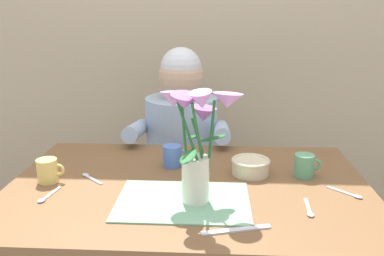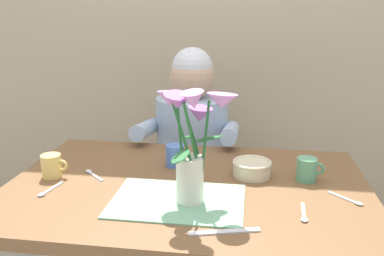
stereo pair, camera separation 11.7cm
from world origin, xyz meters
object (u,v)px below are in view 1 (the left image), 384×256
Objects in this scene: flower_vase at (197,137)px; ceramic_bowl at (251,166)px; dinner_knife at (236,230)px; ceramic_mug at (48,171)px; tea_cup at (173,156)px; coffee_cup at (304,166)px; seated_person at (182,165)px.

flower_vase reaches higher than ceramic_bowl.
dinner_knife is (0.11, -0.17, -0.20)m from flower_vase.
flower_vase is 0.54m from ceramic_mug.
coffee_cup is (0.47, -0.07, 0.00)m from tea_cup.
coffee_cup is 1.00× the size of ceramic_mug.
flower_vase is at bearing 108.53° from dinner_knife.
flower_vase is at bearing -79.13° from seated_person.
ceramic_bowl is at bearing 176.09° from coffee_cup.
ceramic_mug is (-0.87, -0.09, 0.00)m from coffee_cup.
tea_cup is at bearing 168.59° from ceramic_bowl.
coffee_cup is at bearing 41.12° from dinner_knife.
flower_vase is at bearing -69.98° from tea_cup.
dinner_knife is 2.04× the size of tea_cup.
seated_person is 0.77m from ceramic_mug.
tea_cup is at bearing 110.02° from flower_vase.
flower_vase is 0.34m from tea_cup.
flower_vase is 3.83× the size of ceramic_mug.
coffee_cup reaches higher than dinner_knife.
seated_person reaches higher than tea_cup.
flower_vase is 1.87× the size of dinner_knife.
dinner_knife is (0.22, -0.91, 0.18)m from seated_person.
ceramic_bowl is at bearing -11.41° from tea_cup.
ceramic_bowl is at bearing -58.39° from seated_person.
tea_cup is 0.44m from ceramic_mug.
ceramic_mug is at bearing -158.00° from tea_cup.
tea_cup and coffee_cup have the same top height.
tea_cup is at bearing -86.74° from seated_person.
dinner_knife is at bearing -123.75° from coffee_cup.
flower_vase is at bearing -149.94° from coffee_cup.
coffee_cup is (0.25, 0.38, 0.04)m from dinner_knife.
ceramic_bowl is 0.72× the size of dinner_knife.
ceramic_mug is (-0.40, -0.62, 0.22)m from seated_person.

